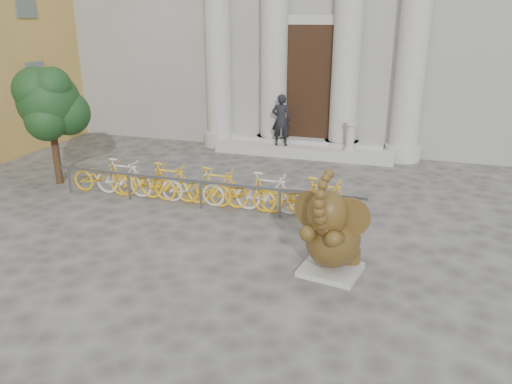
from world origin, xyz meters
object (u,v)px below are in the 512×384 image
(elephant_statue, at_px, (332,235))
(pedestrian, at_px, (281,120))
(tree, at_px, (50,103))
(bike_rack, at_px, (204,186))

(elephant_statue, height_order, pedestrian, elephant_statue)
(pedestrian, bearing_deg, tree, 31.19)
(bike_rack, bearing_deg, tree, 175.99)
(elephant_statue, height_order, bike_rack, elephant_statue)
(bike_rack, distance_m, pedestrian, 5.12)
(elephant_statue, xyz_separation_m, pedestrian, (-2.96, 7.56, 0.46))
(tree, distance_m, pedestrian, 7.08)
(bike_rack, bearing_deg, elephant_statue, -35.14)
(elephant_statue, relative_size, tree, 0.65)
(elephant_statue, xyz_separation_m, tree, (-8.15, 2.85, 1.50))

